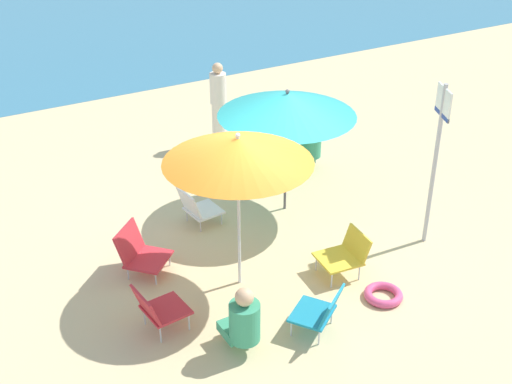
{
  "coord_description": "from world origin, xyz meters",
  "views": [
    {
      "loc": [
        -3.99,
        -6.79,
        5.28
      ],
      "look_at": [
        0.07,
        0.4,
        0.7
      ],
      "focal_mm": 47.38,
      "sensor_mm": 36.0,
      "label": 1
    }
  ],
  "objects_px": {
    "umbrella_orange": "(238,150)",
    "beach_chair_b": "(197,207)",
    "beach_chair_a": "(321,310)",
    "beach_chair_c": "(158,308)",
    "person_b": "(243,321)",
    "person_c": "(309,145)",
    "swim_ring": "(383,295)",
    "warning_sign": "(438,144)",
    "beach_chair_d": "(140,252)",
    "umbrella_teal": "(287,104)",
    "beach_chair_e": "(345,253)",
    "person_d": "(283,147)",
    "person_a": "(218,104)"
  },
  "relations": [
    {
      "from": "umbrella_teal",
      "to": "beach_chair_a",
      "type": "bearing_deg",
      "value": -113.49
    },
    {
      "from": "umbrella_orange",
      "to": "beach_chair_b",
      "type": "bearing_deg",
      "value": 85.26
    },
    {
      "from": "beach_chair_e",
      "to": "swim_ring",
      "type": "distance_m",
      "value": 0.74
    },
    {
      "from": "umbrella_teal",
      "to": "person_d",
      "type": "xyz_separation_m",
      "value": [
        0.6,
        1.06,
        -1.24
      ]
    },
    {
      "from": "beach_chair_a",
      "to": "person_d",
      "type": "xyz_separation_m",
      "value": [
        1.75,
        3.71,
        0.16
      ]
    },
    {
      "from": "warning_sign",
      "to": "beach_chair_d",
      "type": "bearing_deg",
      "value": -175.85
    },
    {
      "from": "beach_chair_e",
      "to": "warning_sign",
      "type": "bearing_deg",
      "value": -171.36
    },
    {
      "from": "umbrella_orange",
      "to": "person_c",
      "type": "xyz_separation_m",
      "value": [
        2.58,
        2.32,
        -1.46
      ]
    },
    {
      "from": "beach_chair_d",
      "to": "person_d",
      "type": "distance_m",
      "value": 3.48
    },
    {
      "from": "person_d",
      "to": "swim_ring",
      "type": "relative_size",
      "value": 1.97
    },
    {
      "from": "umbrella_orange",
      "to": "beach_chair_c",
      "type": "relative_size",
      "value": 3.44
    },
    {
      "from": "umbrella_orange",
      "to": "person_b",
      "type": "height_order",
      "value": "umbrella_orange"
    },
    {
      "from": "person_b",
      "to": "swim_ring",
      "type": "xyz_separation_m",
      "value": [
        1.98,
        -0.04,
        -0.37
      ]
    },
    {
      "from": "beach_chair_b",
      "to": "swim_ring",
      "type": "height_order",
      "value": "beach_chair_b"
    },
    {
      "from": "person_c",
      "to": "person_d",
      "type": "height_order",
      "value": "person_d"
    },
    {
      "from": "beach_chair_c",
      "to": "person_b",
      "type": "relative_size",
      "value": 0.7
    },
    {
      "from": "beach_chair_c",
      "to": "person_d",
      "type": "bearing_deg",
      "value": 33.21
    },
    {
      "from": "person_a",
      "to": "beach_chair_c",
      "type": "bearing_deg",
      "value": -159.12
    },
    {
      "from": "person_b",
      "to": "swim_ring",
      "type": "distance_m",
      "value": 2.02
    },
    {
      "from": "umbrella_teal",
      "to": "umbrella_orange",
      "type": "xyz_separation_m",
      "value": [
        -1.5,
        -1.33,
        0.18
      ]
    },
    {
      "from": "person_c",
      "to": "swim_ring",
      "type": "xyz_separation_m",
      "value": [
        -1.17,
        -3.5,
        -0.38
      ]
    },
    {
      "from": "umbrella_orange",
      "to": "warning_sign",
      "type": "xyz_separation_m",
      "value": [
        2.76,
        -0.42,
        -0.38
      ]
    },
    {
      "from": "beach_chair_a",
      "to": "person_d",
      "type": "relative_size",
      "value": 0.75
    },
    {
      "from": "beach_chair_e",
      "to": "warning_sign",
      "type": "xyz_separation_m",
      "value": [
        1.47,
        0.08,
        1.2
      ]
    },
    {
      "from": "umbrella_orange",
      "to": "beach_chair_b",
      "type": "relative_size",
      "value": 3.44
    },
    {
      "from": "beach_chair_a",
      "to": "person_a",
      "type": "xyz_separation_m",
      "value": [
        1.35,
        5.27,
        0.46
      ]
    },
    {
      "from": "beach_chair_b",
      "to": "person_b",
      "type": "xyz_separation_m",
      "value": [
        -0.7,
        -2.7,
        0.12
      ]
    },
    {
      "from": "person_c",
      "to": "beach_chair_d",
      "type": "bearing_deg",
      "value": 23.75
    },
    {
      "from": "umbrella_teal",
      "to": "person_a",
      "type": "height_order",
      "value": "umbrella_teal"
    },
    {
      "from": "beach_chair_a",
      "to": "beach_chair_e",
      "type": "height_order",
      "value": "beach_chair_a"
    },
    {
      "from": "umbrella_teal",
      "to": "warning_sign",
      "type": "xyz_separation_m",
      "value": [
        1.26,
        -1.75,
        -0.2
      ]
    },
    {
      "from": "person_c",
      "to": "person_d",
      "type": "bearing_deg",
      "value": -6.44
    },
    {
      "from": "beach_chair_b",
      "to": "swim_ring",
      "type": "bearing_deg",
      "value": -71.15
    },
    {
      "from": "umbrella_orange",
      "to": "person_d",
      "type": "bearing_deg",
      "value": 48.59
    },
    {
      "from": "person_b",
      "to": "beach_chair_c",
      "type": "bearing_deg",
      "value": 41.28
    },
    {
      "from": "person_c",
      "to": "swim_ring",
      "type": "bearing_deg",
      "value": 73.31
    },
    {
      "from": "beach_chair_e",
      "to": "person_c",
      "type": "relative_size",
      "value": 0.71
    },
    {
      "from": "beach_chair_b",
      "to": "person_d",
      "type": "xyz_separation_m",
      "value": [
        1.98,
        0.84,
        0.17
      ]
    },
    {
      "from": "beach_chair_a",
      "to": "beach_chair_c",
      "type": "bearing_deg",
      "value": 24.85
    },
    {
      "from": "umbrella_orange",
      "to": "person_a",
      "type": "relative_size",
      "value": 1.37
    },
    {
      "from": "person_a",
      "to": "beach_chair_b",
      "type": "bearing_deg",
      "value": -157.81
    },
    {
      "from": "umbrella_orange",
      "to": "umbrella_teal",
      "type": "bearing_deg",
      "value": 41.52
    },
    {
      "from": "beach_chair_d",
      "to": "person_c",
      "type": "bearing_deg",
      "value": 68.43
    },
    {
      "from": "warning_sign",
      "to": "person_c",
      "type": "bearing_deg",
      "value": 116.77
    },
    {
      "from": "beach_chair_b",
      "to": "beach_chair_c",
      "type": "relative_size",
      "value": 1.0
    },
    {
      "from": "beach_chair_a",
      "to": "person_c",
      "type": "height_order",
      "value": "person_c"
    },
    {
      "from": "beach_chair_a",
      "to": "warning_sign",
      "type": "relative_size",
      "value": 0.31
    },
    {
      "from": "beach_chair_c",
      "to": "person_d",
      "type": "xyz_separation_m",
      "value": [
        3.38,
        2.76,
        0.14
      ]
    },
    {
      "from": "beach_chair_a",
      "to": "person_c",
      "type": "xyz_separation_m",
      "value": [
        2.23,
        3.64,
        0.12
      ]
    },
    {
      "from": "person_a",
      "to": "beach_chair_a",
      "type": "bearing_deg",
      "value": -138.97
    }
  ]
}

